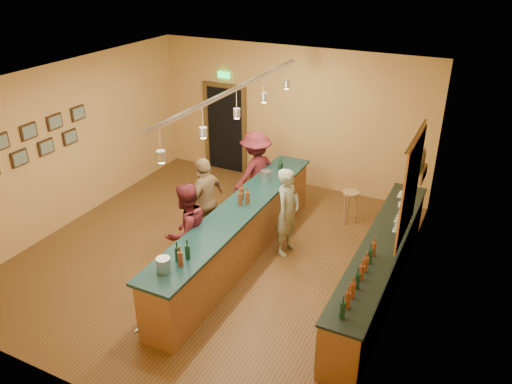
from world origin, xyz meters
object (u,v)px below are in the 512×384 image
at_px(customer_a, 187,232).
at_px(bartender, 288,212).
at_px(customer_b, 206,201).
at_px(tasting_bar, 239,230).
at_px(back_counter, 380,266).
at_px(customer_c, 256,173).
at_px(bar_stool, 351,198).

bearing_deg(customer_a, bartender, 154.18).
distance_m(bartender, customer_b, 1.54).
height_order(tasting_bar, customer_b, customer_b).
relative_size(customer_a, customer_b, 1.00).
height_order(back_counter, customer_c, customer_c).
height_order(tasting_bar, customer_a, customer_a).
xyz_separation_m(bartender, customer_c, (-1.21, 1.17, 0.06)).
height_order(bartender, customer_b, customer_b).
xyz_separation_m(back_counter, tasting_bar, (-2.47, -0.18, 0.12)).
height_order(customer_b, customer_c, customer_c).
bearing_deg(customer_c, back_counter, 83.49).
relative_size(tasting_bar, bartender, 3.07).
relative_size(tasting_bar, bar_stool, 7.38).
height_order(bartender, bar_stool, bartender).
relative_size(customer_a, bar_stool, 2.48).
bearing_deg(back_counter, customer_c, 151.71).
height_order(back_counter, bartender, bartender).
distance_m(customer_a, customer_c, 2.60).
xyz_separation_m(customer_b, customer_c, (0.30, 1.50, 0.03)).
bearing_deg(back_counter, customer_b, 177.89).
height_order(customer_a, customer_b, customer_b).
bearing_deg(tasting_bar, bar_stool, 57.90).
xyz_separation_m(customer_b, bar_stool, (2.23, 1.90, -0.31)).
height_order(customer_a, bar_stool, customer_a).
bearing_deg(bartender, back_counter, -99.22).
height_order(back_counter, customer_b, customer_b).
height_order(back_counter, customer_a, customer_a).
distance_m(bartender, bar_stool, 1.75).
bearing_deg(customer_c, tasting_bar, 38.68).
bearing_deg(customer_b, customer_a, 19.39).
relative_size(back_counter, customer_a, 2.66).
bearing_deg(customer_c, bar_stool, 123.40).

